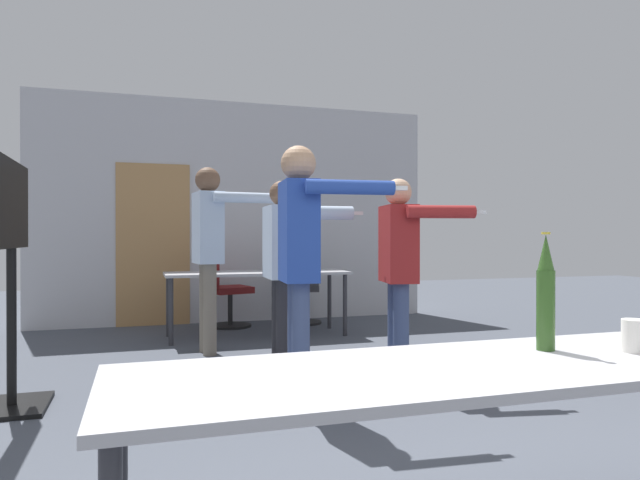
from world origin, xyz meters
TOP-DOWN VIEW (x-y plane):
  - back_wall at (-0.03, 6.43)m, footprint 5.23×0.12m
  - conference_table_near at (-0.22, 0.41)m, footprint 2.34×0.66m
  - conference_table_far at (-0.00, 5.20)m, footprint 2.03×0.67m
  - tv_screen at (-2.07, 3.01)m, footprint 0.44×0.95m
  - person_right_polo at (0.69, 2.94)m, footprint 0.71×0.69m
  - person_center_tall at (-0.11, 3.54)m, footprint 0.74×0.71m
  - person_left_plaid at (-0.27, 2.44)m, footprint 0.76×0.61m
  - person_far_watching at (-0.63, 4.40)m, footprint 0.84×0.61m
  - office_chair_far_left at (-0.27, 5.94)m, footprint 0.62×0.57m
  - office_chair_side_rolled at (0.71, 5.88)m, footprint 0.58×0.63m
  - beer_bottle at (0.08, 0.51)m, footprint 0.06×0.06m
  - drink_cup at (0.34, 0.39)m, footprint 0.08×0.08m

SIDE VIEW (x-z plane):
  - office_chair_far_left at x=-0.27m, z-range -0.03..0.90m
  - office_chair_side_rolled at x=0.71m, z-range -0.03..0.90m
  - conference_table_far at x=0.00m, z-range 0.30..1.02m
  - conference_table_near at x=-0.22m, z-range 0.30..1.03m
  - drink_cup at x=0.34m, z-range 0.73..0.84m
  - beer_bottle at x=0.08m, z-range 0.72..1.13m
  - person_center_tall at x=-0.11m, z-range 0.15..1.75m
  - person_right_polo at x=0.69m, z-range 0.16..1.74m
  - tv_screen at x=-2.07m, z-range 0.17..1.79m
  - person_left_plaid at x=-0.27m, z-range 0.20..1.91m
  - person_far_watching at x=-0.63m, z-range 0.20..1.99m
  - back_wall at x=-0.03m, z-range -0.01..2.90m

